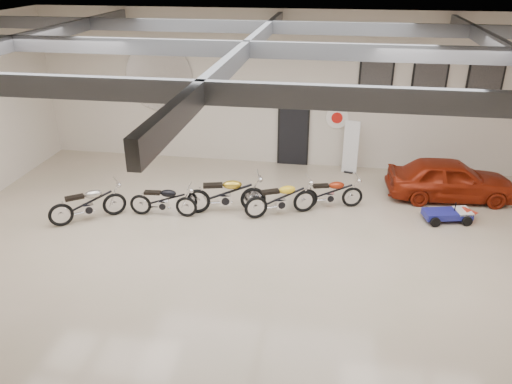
% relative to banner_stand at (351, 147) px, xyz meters
% --- Properties ---
extents(floor, '(16.00, 12.00, 0.01)m').
position_rel_banner_stand_xyz_m(floor, '(-2.40, -5.50, -0.90)').
color(floor, '#B9A38D').
rests_on(floor, ground).
extents(ceiling, '(16.00, 12.00, 0.01)m').
position_rel_banner_stand_xyz_m(ceiling, '(-2.40, -5.50, 4.10)').
color(ceiling, gray).
rests_on(ceiling, back_wall).
extents(back_wall, '(16.00, 0.02, 5.00)m').
position_rel_banner_stand_xyz_m(back_wall, '(-2.40, 0.50, 1.60)').
color(back_wall, beige).
rests_on(back_wall, floor).
extents(ceiling_beams, '(15.80, 11.80, 0.32)m').
position_rel_banner_stand_xyz_m(ceiling_beams, '(-2.40, -5.50, 3.85)').
color(ceiling_beams, '#525459').
rests_on(ceiling_beams, ceiling).
extents(door, '(0.92, 0.08, 2.10)m').
position_rel_banner_stand_xyz_m(door, '(-1.90, 0.45, 0.15)').
color(door, black).
rests_on(door, back_wall).
extents(logo_plaque, '(2.30, 0.06, 1.16)m').
position_rel_banner_stand_xyz_m(logo_plaque, '(-6.40, 0.45, 1.90)').
color(logo_plaque, silver).
rests_on(logo_plaque, back_wall).
extents(poster_left, '(1.05, 0.08, 1.35)m').
position_rel_banner_stand_xyz_m(poster_left, '(0.60, 0.46, 2.20)').
color(poster_left, black).
rests_on(poster_left, back_wall).
extents(poster_mid, '(1.05, 0.08, 1.35)m').
position_rel_banner_stand_xyz_m(poster_mid, '(2.20, 0.46, 2.20)').
color(poster_mid, black).
rests_on(poster_mid, back_wall).
extents(poster_right, '(1.05, 0.08, 1.35)m').
position_rel_banner_stand_xyz_m(poster_right, '(3.80, 0.46, 2.20)').
color(poster_right, black).
rests_on(poster_right, back_wall).
extents(oil_sign, '(0.72, 0.10, 0.72)m').
position_rel_banner_stand_xyz_m(oil_sign, '(-0.50, 0.45, 0.80)').
color(oil_sign, white).
rests_on(oil_sign, back_wall).
extents(banner_stand, '(0.52, 0.31, 1.79)m').
position_rel_banner_stand_xyz_m(banner_stand, '(0.00, 0.00, 0.00)').
color(banner_stand, white).
rests_on(banner_stand, floor).
extents(motorcycle_silver, '(1.96, 1.65, 1.03)m').
position_rel_banner_stand_xyz_m(motorcycle_silver, '(-6.89, -4.44, -0.38)').
color(motorcycle_silver, silver).
rests_on(motorcycle_silver, floor).
extents(motorcycle_black, '(1.84, 0.66, 0.94)m').
position_rel_banner_stand_xyz_m(motorcycle_black, '(-5.01, -3.87, -0.42)').
color(motorcycle_black, silver).
rests_on(motorcycle_black, floor).
extents(motorcycle_gold, '(2.28, 1.17, 1.13)m').
position_rel_banner_stand_xyz_m(motorcycle_gold, '(-3.40, -3.39, -0.33)').
color(motorcycle_gold, silver).
rests_on(motorcycle_gold, floor).
extents(motorcycle_yellow, '(2.05, 1.39, 1.03)m').
position_rel_banner_stand_xyz_m(motorcycle_yellow, '(-1.88, -3.33, -0.38)').
color(motorcycle_yellow, silver).
rests_on(motorcycle_yellow, floor).
extents(motorcycle_red, '(1.91, 1.01, 0.95)m').
position_rel_banner_stand_xyz_m(motorcycle_red, '(-0.57, -2.67, -0.42)').
color(motorcycle_red, silver).
rests_on(motorcycle_red, floor).
extents(go_kart, '(1.63, 1.00, 0.55)m').
position_rel_banner_stand_xyz_m(go_kart, '(2.66, -2.95, -0.62)').
color(go_kart, navy).
rests_on(go_kart, floor).
extents(vintage_car, '(1.70, 3.64, 1.21)m').
position_rel_banner_stand_xyz_m(vintage_car, '(2.82, -1.50, -0.29)').
color(vintage_car, maroon).
rests_on(vintage_car, floor).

